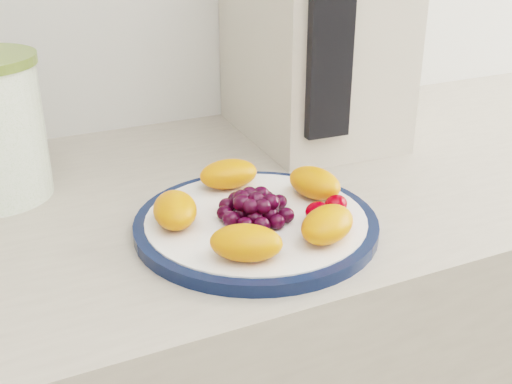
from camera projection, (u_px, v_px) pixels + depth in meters
name	position (u px, v px, depth m)	size (l,w,h in m)	color
plate_rim	(256.00, 224.00, 0.76)	(0.29, 0.29, 0.01)	#0D1938
plate_face	(256.00, 224.00, 0.76)	(0.26, 0.26, 0.02)	white
appliance_body	(313.00, 21.00, 1.01)	(0.21, 0.30, 0.37)	beige
appliance_panel	(330.00, 39.00, 0.86)	(0.06, 0.02, 0.27)	black
fruit_plate	(261.00, 205.00, 0.75)	(0.25, 0.24, 0.04)	orange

